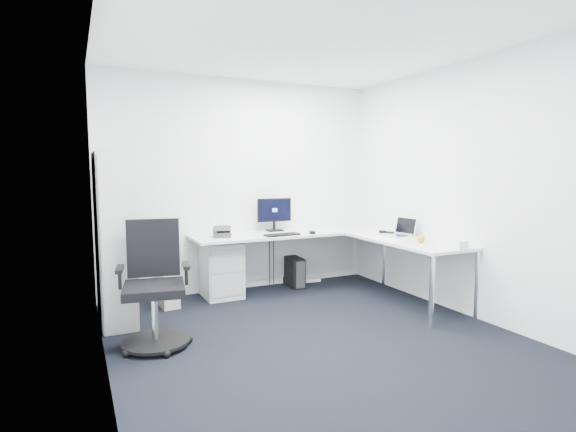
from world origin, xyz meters
name	(u,v)px	position (x,y,z in m)	size (l,w,h in m)	color
ground	(323,343)	(0.00, 0.00, 0.00)	(4.20, 4.20, 0.00)	black
ceiling	(326,34)	(0.00, 0.00, 2.70)	(4.20, 4.20, 0.00)	white
wall_back	(243,186)	(0.00, 2.10, 1.35)	(3.60, 0.02, 2.70)	white
wall_front	(558,217)	(0.00, -2.10, 1.35)	(3.60, 0.02, 2.70)	white
wall_left	(102,200)	(-1.80, 0.00, 1.35)	(0.02, 4.20, 2.70)	white
wall_right	(473,190)	(1.80, 0.00, 1.35)	(0.02, 4.20, 2.70)	white
l_desk	(305,266)	(0.55, 1.40, 0.38)	(2.59, 1.45, 0.76)	silver
drawer_pedestal	(221,269)	(-0.38, 1.87, 0.34)	(0.44, 0.55, 0.68)	silver
bookshelf	(114,238)	(-1.62, 1.45, 0.87)	(0.34, 0.87, 1.74)	#B0B2B2
task_chair	(154,285)	(-1.38, 0.57, 0.56)	(0.62, 0.62, 1.11)	black
black_pc_tower	(294,272)	(0.65, 1.90, 0.20)	(0.18, 0.40, 0.39)	black
beige_pc_tower	(167,289)	(-1.06, 1.75, 0.19)	(0.18, 0.41, 0.39)	#B8AC9C
power_strip	(310,281)	(0.93, 1.99, 0.02)	(0.32, 0.05, 0.04)	white
monitor	(275,214)	(0.38, 1.94, 0.98)	(0.46, 0.15, 0.44)	black
black_keyboard	(282,235)	(0.30, 1.53, 0.77)	(0.44, 0.16, 0.02)	black
mouse	(312,232)	(0.71, 1.51, 0.77)	(0.06, 0.11, 0.03)	black
desk_phone	(222,231)	(-0.40, 1.74, 0.83)	(0.20, 0.20, 0.14)	#2C2D2F
laptop	(395,227)	(1.49, 0.88, 0.87)	(0.33, 0.32, 0.23)	silver
white_keyboard	(387,240)	(1.22, 0.67, 0.77)	(0.13, 0.45, 0.02)	white
headphones	(386,231)	(1.56, 1.12, 0.78)	(0.13, 0.20, 0.05)	black
orange_fruit	(421,239)	(1.46, 0.38, 0.80)	(0.08, 0.08, 0.08)	orange
tissue_box	(454,244)	(1.52, -0.03, 0.80)	(0.13, 0.26, 0.09)	white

